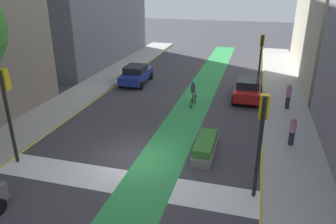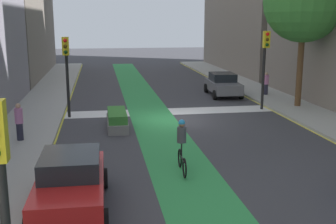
{
  "view_description": "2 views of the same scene",
  "coord_description": "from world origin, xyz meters",
  "px_view_note": "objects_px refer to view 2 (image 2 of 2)",
  "views": [
    {
      "loc": [
        5.2,
        -13.0,
        8.25
      ],
      "look_at": [
        0.5,
        3.94,
        1.01
      ],
      "focal_mm": 34.5,
      "sensor_mm": 36.0,
      "label": 1
    },
    {
      "loc": [
        3.95,
        21.62,
        5.19
      ],
      "look_at": [
        0.83,
        2.49,
        0.97
      ],
      "focal_mm": 45.12,
      "sensor_mm": 36.0,
      "label": 2
    }
  ],
  "objects_px": {
    "traffic_signal_near_right": "(66,62)",
    "car_red_right_far": "(71,182)",
    "traffic_signal_near_left": "(265,55)",
    "pedestrian_sidewalk_right_b": "(19,122)",
    "street_tree_near": "(304,2)",
    "cyclist_in_lane": "(182,145)",
    "car_grey_left_near": "(223,84)",
    "pedestrian_sidewalk_left_a": "(266,83)",
    "median_planter": "(117,120)"
  },
  "relations": [
    {
      "from": "pedestrian_sidewalk_left_a",
      "to": "car_grey_left_near",
      "type": "bearing_deg",
      "value": -17.7
    },
    {
      "from": "traffic_signal_near_left",
      "to": "pedestrian_sidewalk_right_b",
      "type": "xyz_separation_m",
      "value": [
        12.95,
        5.03,
        -2.24
      ]
    },
    {
      "from": "traffic_signal_near_right",
      "to": "street_tree_near",
      "type": "distance_m",
      "value": 13.84
    },
    {
      "from": "car_grey_left_near",
      "to": "pedestrian_sidewalk_right_b",
      "type": "height_order",
      "value": "pedestrian_sidewalk_right_b"
    },
    {
      "from": "traffic_signal_near_left",
      "to": "car_grey_left_near",
      "type": "xyz_separation_m",
      "value": [
        0.97,
        -5.01,
        -2.41
      ]
    },
    {
      "from": "car_red_right_far",
      "to": "median_planter",
      "type": "relative_size",
      "value": 1.43
    },
    {
      "from": "traffic_signal_near_right",
      "to": "pedestrian_sidewalk_left_a",
      "type": "height_order",
      "value": "traffic_signal_near_right"
    },
    {
      "from": "traffic_signal_near_left",
      "to": "pedestrian_sidewalk_right_b",
      "type": "distance_m",
      "value": 14.08
    },
    {
      "from": "traffic_signal_near_right",
      "to": "car_red_right_far",
      "type": "height_order",
      "value": "traffic_signal_near_right"
    },
    {
      "from": "cyclist_in_lane",
      "to": "pedestrian_sidewalk_right_b",
      "type": "relative_size",
      "value": 1.15
    },
    {
      "from": "pedestrian_sidewalk_left_a",
      "to": "median_planter",
      "type": "xyz_separation_m",
      "value": [
        10.57,
        7.15,
        -0.53
      ]
    },
    {
      "from": "traffic_signal_near_right",
      "to": "cyclist_in_lane",
      "type": "bearing_deg",
      "value": 115.77
    },
    {
      "from": "traffic_signal_near_left",
      "to": "street_tree_near",
      "type": "bearing_deg",
      "value": -177.62
    },
    {
      "from": "pedestrian_sidewalk_left_a",
      "to": "median_planter",
      "type": "relative_size",
      "value": 0.53
    },
    {
      "from": "car_grey_left_near",
      "to": "street_tree_near",
      "type": "bearing_deg",
      "value": 123.24
    },
    {
      "from": "street_tree_near",
      "to": "car_grey_left_near",
      "type": "bearing_deg",
      "value": -56.76
    },
    {
      "from": "car_grey_left_near",
      "to": "cyclist_in_lane",
      "type": "xyz_separation_m",
      "value": [
        5.79,
        14.55,
        0.17
      ]
    },
    {
      "from": "traffic_signal_near_right",
      "to": "car_grey_left_near",
      "type": "bearing_deg",
      "value": -152.46
    },
    {
      "from": "traffic_signal_near_right",
      "to": "pedestrian_sidewalk_left_a",
      "type": "bearing_deg",
      "value": -161.23
    },
    {
      "from": "car_red_right_far",
      "to": "cyclist_in_lane",
      "type": "height_order",
      "value": "cyclist_in_lane"
    },
    {
      "from": "traffic_signal_near_left",
      "to": "car_grey_left_near",
      "type": "height_order",
      "value": "traffic_signal_near_left"
    },
    {
      "from": "median_planter",
      "to": "pedestrian_sidewalk_right_b",
      "type": "bearing_deg",
      "value": 25.13
    },
    {
      "from": "pedestrian_sidewalk_left_a",
      "to": "cyclist_in_lane",
      "type": "bearing_deg",
      "value": 57.73
    },
    {
      "from": "pedestrian_sidewalk_left_a",
      "to": "street_tree_near",
      "type": "xyz_separation_m",
      "value": [
        -0.4,
        4.01,
        5.3
      ]
    },
    {
      "from": "cyclist_in_lane",
      "to": "pedestrian_sidewalk_left_a",
      "type": "xyz_separation_m",
      "value": [
        -8.62,
        -13.65,
        -0.03
      ]
    },
    {
      "from": "car_grey_left_near",
      "to": "median_planter",
      "type": "relative_size",
      "value": 1.45
    },
    {
      "from": "car_red_right_far",
      "to": "street_tree_near",
      "type": "bearing_deg",
      "value": -136.21
    },
    {
      "from": "pedestrian_sidewalk_right_b",
      "to": "car_grey_left_near",
      "type": "bearing_deg",
      "value": -140.04
    },
    {
      "from": "street_tree_near",
      "to": "cyclist_in_lane",
      "type": "bearing_deg",
      "value": 46.91
    },
    {
      "from": "traffic_signal_near_right",
      "to": "car_red_right_far",
      "type": "xyz_separation_m",
      "value": [
        -0.82,
        11.69,
        -2.24
      ]
    },
    {
      "from": "car_grey_left_near",
      "to": "street_tree_near",
      "type": "distance_m",
      "value": 8.0
    },
    {
      "from": "traffic_signal_near_right",
      "to": "pedestrian_sidewalk_left_a",
      "type": "relative_size",
      "value": 2.78
    },
    {
      "from": "pedestrian_sidewalk_left_a",
      "to": "median_planter",
      "type": "bearing_deg",
      "value": 34.08
    },
    {
      "from": "traffic_signal_near_right",
      "to": "car_red_right_far",
      "type": "relative_size",
      "value": 1.03
    },
    {
      "from": "traffic_signal_near_left",
      "to": "pedestrian_sidewalk_left_a",
      "type": "xyz_separation_m",
      "value": [
        -1.86,
        -4.11,
        -2.27
      ]
    },
    {
      "from": "traffic_signal_near_right",
      "to": "car_red_right_far",
      "type": "distance_m",
      "value": 11.93
    },
    {
      "from": "car_grey_left_near",
      "to": "street_tree_near",
      "type": "xyz_separation_m",
      "value": [
        -3.22,
        4.91,
        5.43
      ]
    },
    {
      "from": "pedestrian_sidewalk_right_b",
      "to": "street_tree_near",
      "type": "bearing_deg",
      "value": -161.37
    },
    {
      "from": "street_tree_near",
      "to": "traffic_signal_near_left",
      "type": "bearing_deg",
      "value": 2.38
    },
    {
      "from": "traffic_signal_near_left",
      "to": "car_grey_left_near",
      "type": "distance_m",
      "value": 5.64
    },
    {
      "from": "traffic_signal_near_left",
      "to": "median_planter",
      "type": "relative_size",
      "value": 1.56
    },
    {
      "from": "pedestrian_sidewalk_right_b",
      "to": "street_tree_near",
      "type": "height_order",
      "value": "street_tree_near"
    },
    {
      "from": "car_red_right_far",
      "to": "cyclist_in_lane",
      "type": "bearing_deg",
      "value": -145.64
    },
    {
      "from": "car_grey_left_near",
      "to": "cyclist_in_lane",
      "type": "relative_size",
      "value": 2.31
    },
    {
      "from": "traffic_signal_near_right",
      "to": "cyclist_in_lane",
      "type": "distance_m",
      "value": 10.43
    },
    {
      "from": "car_grey_left_near",
      "to": "pedestrian_sidewalk_right_b",
      "type": "distance_m",
      "value": 15.64
    },
    {
      "from": "median_planter",
      "to": "traffic_signal_near_right",
      "type": "bearing_deg",
      "value": -47.48
    },
    {
      "from": "cyclist_in_lane",
      "to": "pedestrian_sidewalk_right_b",
      "type": "xyz_separation_m",
      "value": [
        6.19,
        -4.51,
        -0.0
      ]
    },
    {
      "from": "traffic_signal_near_right",
      "to": "car_grey_left_near",
      "type": "height_order",
      "value": "traffic_signal_near_right"
    },
    {
      "from": "cyclist_in_lane",
      "to": "pedestrian_sidewalk_left_a",
      "type": "height_order",
      "value": "cyclist_in_lane"
    }
  ]
}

